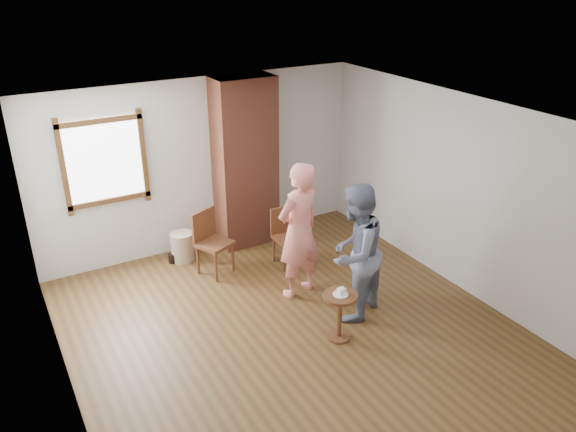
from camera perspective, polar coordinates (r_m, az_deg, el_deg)
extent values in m
plane|color=brown|center=(6.90, 0.65, -11.81)|extent=(5.50, 5.50, 0.00)
cube|color=silver|center=(8.51, -8.76, 5.15)|extent=(5.00, 0.04, 2.60)
cube|color=silver|center=(5.55, -22.39, -7.75)|extent=(0.04, 5.50, 2.60)
cube|color=silver|center=(7.68, 17.01, 2.15)|extent=(0.04, 5.50, 2.60)
cube|color=white|center=(5.75, 0.77, 9.53)|extent=(5.00, 5.50, 0.04)
cube|color=#563519|center=(8.02, -18.13, 5.24)|extent=(1.14, 0.06, 1.34)
cube|color=white|center=(8.04, -18.17, 5.28)|extent=(1.00, 0.02, 1.20)
cube|color=#974D35|center=(8.52, -4.37, 5.38)|extent=(0.90, 0.50, 2.60)
cylinder|color=#C3AE8D|center=(8.48, -10.70, -3.06)|extent=(0.39, 0.39, 0.44)
cylinder|color=black|center=(8.51, -11.60, -4.19)|extent=(0.17, 0.17, 0.14)
cube|color=brown|center=(7.95, -7.48, -2.81)|extent=(0.57, 0.57, 0.05)
cylinder|color=brown|center=(7.84, -7.33, -5.13)|extent=(0.04, 0.04, 0.46)
cylinder|color=brown|center=(8.06, -5.63, -4.16)|extent=(0.04, 0.04, 0.46)
cylinder|color=brown|center=(8.06, -9.14, -4.37)|extent=(0.04, 0.04, 0.46)
cylinder|color=brown|center=(8.27, -7.44, -3.45)|extent=(0.04, 0.04, 0.46)
cube|color=brown|center=(7.97, -8.59, -0.94)|extent=(0.41, 0.21, 0.46)
cube|color=brown|center=(8.12, 0.05, -2.27)|extent=(0.41, 0.41, 0.05)
cylinder|color=brown|center=(8.03, -0.43, -4.31)|extent=(0.04, 0.04, 0.42)
cylinder|color=brown|center=(8.16, 1.58, -3.81)|extent=(0.04, 0.04, 0.42)
cylinder|color=brown|center=(8.28, -1.45, -3.36)|extent=(0.04, 0.04, 0.42)
cylinder|color=brown|center=(8.41, 0.52, -2.89)|extent=(0.04, 0.04, 0.42)
cube|color=brown|center=(8.17, -0.53, -0.43)|extent=(0.40, 0.05, 0.42)
cylinder|color=brown|center=(6.53, 5.34, -8.09)|extent=(0.40, 0.40, 0.04)
cylinder|color=brown|center=(6.69, 5.25, -10.19)|extent=(0.06, 0.06, 0.54)
cylinder|color=brown|center=(6.85, 5.16, -12.08)|extent=(0.28, 0.28, 0.03)
cylinder|color=white|center=(6.51, 5.35, -7.92)|extent=(0.18, 0.18, 0.01)
cube|color=white|center=(6.50, 5.44, -7.64)|extent=(0.08, 0.07, 0.06)
imported|color=#151A3C|center=(6.82, 6.80, -3.76)|extent=(1.06, 0.97, 1.75)
imported|color=#FA887D|center=(7.20, 1.09, -1.52)|extent=(0.76, 0.59, 1.85)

